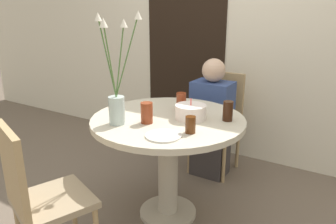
% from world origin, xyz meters
% --- Properties ---
extents(ground_plane, '(16.00, 16.00, 0.00)m').
position_xyz_m(ground_plane, '(0.00, 0.00, 0.00)').
color(ground_plane, '#6B5B4C').
extents(wall_back, '(8.00, 0.05, 2.60)m').
position_xyz_m(wall_back, '(0.00, 1.30, 1.30)').
color(wall_back, beige).
rests_on(wall_back, ground_plane).
extents(doorway_panel, '(0.90, 0.01, 2.05)m').
position_xyz_m(doorway_panel, '(-0.57, 1.27, 1.02)').
color(doorway_panel, black).
rests_on(doorway_panel, ground_plane).
extents(dining_table, '(1.05, 1.05, 0.76)m').
position_xyz_m(dining_table, '(0.00, 0.00, 0.60)').
color(dining_table, beige).
rests_on(dining_table, ground_plane).
extents(chair_left_flank, '(0.40, 0.40, 0.91)m').
position_xyz_m(chair_left_flank, '(0.00, 0.90, 0.52)').
color(chair_left_flank, '#9E896B').
rests_on(chair_left_flank, ground_plane).
extents(chair_far_back, '(0.52, 0.52, 0.91)m').
position_xyz_m(chair_far_back, '(-0.32, -0.84, 0.52)').
color(chair_far_back, '#9E896B').
rests_on(chair_far_back, ground_plane).
extents(birthday_cake, '(0.21, 0.21, 0.14)m').
position_xyz_m(birthday_cake, '(0.14, 0.06, 0.81)').
color(birthday_cake, white).
rests_on(birthday_cake, dining_table).
extents(flower_vase, '(0.18, 0.33, 0.70)m').
position_xyz_m(flower_vase, '(-0.20, -0.28, 0.97)').
color(flower_vase, '#B2C6C1').
rests_on(flower_vase, dining_table).
extents(side_plate, '(0.21, 0.21, 0.01)m').
position_xyz_m(side_plate, '(0.16, -0.30, 0.77)').
color(side_plate, silver).
rests_on(side_plate, dining_table).
extents(drink_glass_0, '(0.07, 0.07, 0.13)m').
position_xyz_m(drink_glass_0, '(-0.00, 0.18, 0.83)').
color(drink_glass_0, maroon).
rests_on(drink_glass_0, dining_table).
extents(drink_glass_1, '(0.08, 0.08, 0.14)m').
position_xyz_m(drink_glass_1, '(-0.06, -0.16, 0.83)').
color(drink_glass_1, maroon).
rests_on(drink_glass_1, dining_table).
extents(drink_glass_2, '(0.06, 0.06, 0.10)m').
position_xyz_m(drink_glass_2, '(0.26, -0.17, 0.82)').
color(drink_glass_2, '#51280F').
rests_on(drink_glass_2, dining_table).
extents(drink_glass_3, '(0.07, 0.07, 0.13)m').
position_xyz_m(drink_glass_3, '(0.37, 0.15, 0.83)').
color(drink_glass_3, '#33190C').
rests_on(drink_glass_3, dining_table).
extents(person_guest, '(0.34, 0.24, 1.07)m').
position_xyz_m(person_guest, '(0.00, 0.74, 0.50)').
color(person_guest, '#383333').
rests_on(person_guest, ground_plane).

